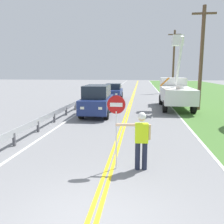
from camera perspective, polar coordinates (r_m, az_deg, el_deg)
centerline_yellow_left at (r=24.28m, az=4.50°, el=2.65°), size 0.11×110.00×0.01m
centerline_yellow_right at (r=24.28m, az=4.93°, el=2.64°), size 0.11×110.00×0.01m
edge_line_right at (r=24.41m, az=13.20°, el=2.45°), size 0.12×110.00×0.01m
edge_line_left at (r=24.68m, az=-3.67°, el=2.77°), size 0.12×110.00×0.01m
flagger_worker at (r=7.30m, az=7.10°, el=-6.09°), size 1.09×0.26×1.83m
stop_sign_paddle at (r=7.14m, az=1.04°, el=-0.92°), size 0.56×0.04×2.33m
utility_bucket_truck at (r=20.42m, az=15.14°, el=4.99°), size 2.75×6.84×5.90m
oncoming_suv_nearest at (r=16.39m, az=-3.64°, el=2.90°), size 2.01×4.65×2.10m
oncoming_sedan_second at (r=26.10m, az=0.30°, el=5.01°), size 1.93×4.11×1.70m
utility_pole_near at (r=19.98m, az=20.93°, el=12.44°), size 1.80×0.28×7.96m
utility_pole_mid at (r=35.46m, az=14.76°, el=12.01°), size 1.80×0.28×8.76m
guardrail_left_shoulder at (r=19.87m, az=-8.07°, el=2.47°), size 0.10×32.00×0.71m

